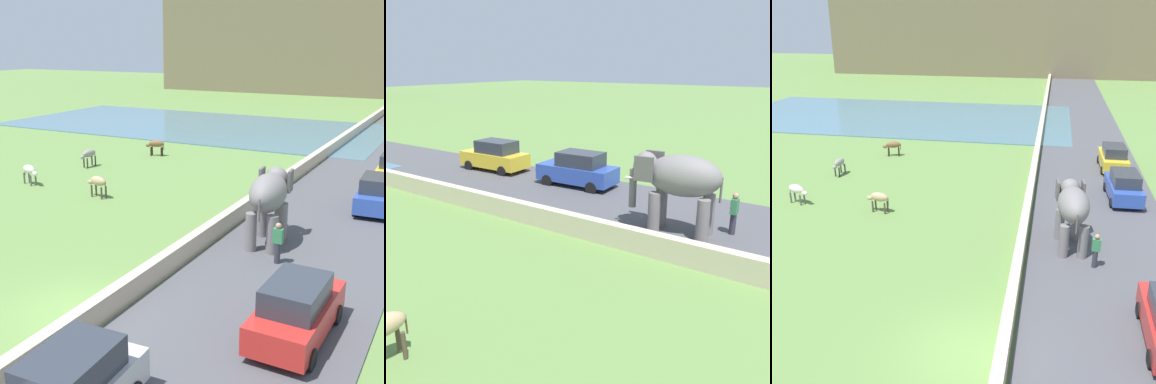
% 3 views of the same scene
% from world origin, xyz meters
% --- Properties ---
extents(ground_plane, '(220.00, 220.00, 0.00)m').
position_xyz_m(ground_plane, '(0.00, 0.00, 0.00)').
color(ground_plane, '#608442').
extents(road_surface, '(7.00, 120.00, 0.06)m').
position_xyz_m(road_surface, '(5.00, 20.00, 0.03)').
color(road_surface, '#4C4C51').
rests_on(road_surface, ground).
extents(barrier_wall, '(0.40, 110.00, 0.80)m').
position_xyz_m(barrier_wall, '(1.20, 18.00, 0.40)').
color(barrier_wall, beige).
rests_on(barrier_wall, ground).
extents(lake, '(36.00, 18.00, 0.08)m').
position_xyz_m(lake, '(-14.00, 34.81, 0.04)').
color(lake, slate).
rests_on(lake, ground).
extents(hill_distant, '(64.00, 28.00, 26.19)m').
position_xyz_m(hill_distant, '(-6.00, 83.32, 13.10)').
color(hill_distant, '#75664C').
rests_on(hill_distant, ground).
extents(elephant, '(1.68, 3.54, 2.99)m').
position_xyz_m(elephant, '(3.40, 8.21, 2.04)').
color(elephant, slate).
rests_on(elephant, ground).
extents(person_beside_elephant, '(0.36, 0.22, 1.63)m').
position_xyz_m(person_beside_elephant, '(4.43, 6.38, 0.87)').
color(person_beside_elephant, '#33333D').
rests_on(person_beside_elephant, ground).
extents(car_red, '(1.85, 4.03, 1.80)m').
position_xyz_m(car_red, '(6.57, 1.74, 0.90)').
color(car_red, red).
rests_on(car_red, ground).
extents(car_blue, '(1.93, 4.07, 1.80)m').
position_xyz_m(car_blue, '(6.58, 14.70, 0.90)').
color(car_blue, '#2D4CA8').
rests_on(car_blue, ground).
extents(cow_white, '(1.42, 0.75, 1.15)m').
position_xyz_m(cow_white, '(-11.95, 10.63, 0.84)').
color(cow_white, silver).
rests_on(cow_white, ground).
extents(cow_grey, '(0.51, 1.40, 1.15)m').
position_xyz_m(cow_grey, '(-11.81, 15.81, 0.84)').
color(cow_grey, gray).
rests_on(cow_grey, ground).
extents(cow_brown, '(1.42, 0.70, 1.15)m').
position_xyz_m(cow_brown, '(-9.75, 20.86, 0.84)').
color(cow_brown, brown).
rests_on(cow_brown, ground).
extents(cow_tan, '(1.42, 0.64, 1.15)m').
position_xyz_m(cow_tan, '(-6.89, 10.38, 0.84)').
color(cow_tan, tan).
rests_on(cow_tan, ground).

